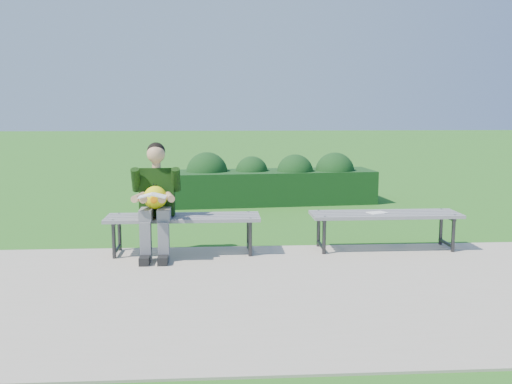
% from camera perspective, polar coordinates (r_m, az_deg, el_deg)
% --- Properties ---
extents(ground, '(80.00, 80.00, 0.00)m').
position_cam_1_polar(ground, '(7.14, -1.98, -5.61)').
color(ground, '#1A6819').
rests_on(ground, ground).
extents(walkway, '(30.00, 3.50, 0.02)m').
position_cam_1_polar(walkway, '(5.46, -1.38, -9.91)').
color(walkway, beige).
rests_on(walkway, ground).
extents(hedge, '(3.91, 1.29, 0.95)m').
position_cam_1_polar(hedge, '(10.45, 1.39, 1.04)').
color(hedge, '#1A4415').
rests_on(hedge, ground).
extents(bench_left, '(1.80, 0.50, 0.46)m').
position_cam_1_polar(bench_left, '(6.77, -7.29, -2.84)').
color(bench_left, slate).
rests_on(bench_left, walkway).
extents(bench_right, '(1.80, 0.50, 0.46)m').
position_cam_1_polar(bench_right, '(7.10, 12.78, -2.47)').
color(bench_right, slate).
rests_on(bench_right, walkway).
extents(seated_boy, '(0.56, 0.76, 1.31)m').
position_cam_1_polar(seated_boy, '(6.65, -9.97, -0.48)').
color(seated_boy, slate).
rests_on(seated_boy, walkway).
extents(paper_sheet, '(0.26, 0.23, 0.01)m').
position_cam_1_polar(paper_sheet, '(7.06, 12.02, -2.03)').
color(paper_sheet, white).
rests_on(paper_sheet, bench_right).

